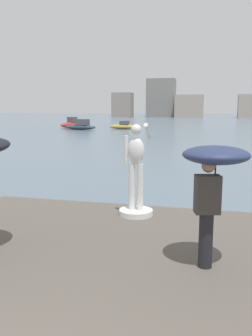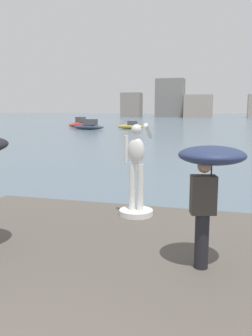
{
  "view_description": "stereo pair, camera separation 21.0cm",
  "coord_description": "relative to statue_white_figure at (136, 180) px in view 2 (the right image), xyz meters",
  "views": [
    {
      "loc": [
        1.97,
        -1.08,
        2.88
      ],
      "look_at": [
        0.0,
        6.73,
        1.55
      ],
      "focal_mm": 38.38,
      "sensor_mm": 36.0,
      "label": 1
    },
    {
      "loc": [
        2.17,
        -1.02,
        2.88
      ],
      "look_at": [
        0.0,
        6.73,
        1.55
      ],
      "focal_mm": 38.38,
      "sensor_mm": 36.0,
      "label": 2
    }
  ],
  "objects": [
    {
      "name": "statue_white_figure",
      "position": [
        0.0,
        0.0,
        0.0
      ],
      "size": [
        0.8,
        0.96,
        2.17
      ],
      "color": "white",
      "rests_on": "pier"
    },
    {
      "name": "onlooker_right",
      "position": [
        1.76,
        -2.44,
        0.72
      ],
      "size": [
        1.26,
        1.26,
        1.93
      ],
      "color": "black",
      "rests_on": "pier"
    },
    {
      "name": "distant_skyline",
      "position": [
        3.83,
        120.86,
        4.5
      ],
      "size": [
        72.92,
        11.85,
        13.66
      ],
      "color": "gray",
      "rests_on": "ground"
    },
    {
      "name": "boat_far",
      "position": [
        -20.72,
        45.46,
        -0.68
      ],
      "size": [
        2.63,
        5.17,
        1.63
      ],
      "color": "#9E2D28",
      "rests_on": "ground"
    },
    {
      "name": "ground_plane",
      "position": [
        -0.19,
        33.06,
        -1.23
      ],
      "size": [
        400.0,
        400.0,
        0.0
      ],
      "primitive_type": "plane",
      "color": "slate"
    },
    {
      "name": "boat_leftward",
      "position": [
        -16.89,
        39.8,
        -0.71
      ],
      "size": [
        5.06,
        2.18,
        1.47
      ],
      "color": "#2D384C",
      "rests_on": "ground"
    },
    {
      "name": "boat_mid",
      "position": [
        -11.47,
        42.55,
        -0.79
      ],
      "size": [
        3.89,
        1.18,
        1.18
      ],
      "color": "#B2993D",
      "rests_on": "ground"
    }
  ]
}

